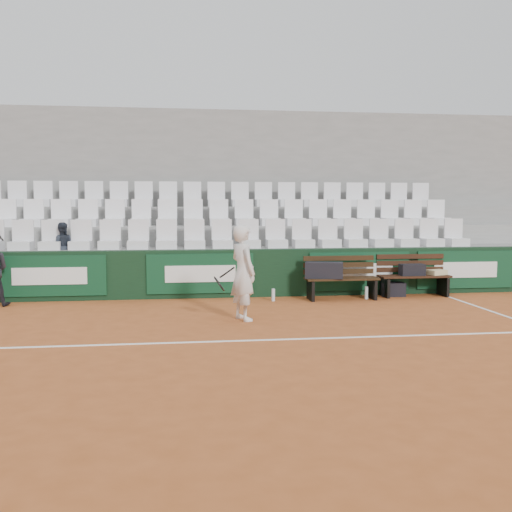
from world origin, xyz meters
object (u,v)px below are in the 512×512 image
Objects in this scene: sports_bag_right at (412,270)px; spectator_c at (61,225)px; sports_bag_ground at (393,289)px; tennis_player at (243,273)px; bench_left at (342,289)px; sports_bag_left at (324,270)px; water_bottle_far at (366,293)px; bench_right at (414,286)px; water_bottle_near at (273,295)px.

spectator_c is at bearing 172.48° from sports_bag_right.
tennis_player reaches higher than sports_bag_ground.
sports_bag_left reaches higher than bench_left.
sports_bag_left is at bearing 179.64° from water_bottle_far.
water_bottle_far is 0.26× the size of spectator_c.
bench_right is at bearing -8.65° from sports_bag_ground.
sports_bag_left is at bearing 0.23° from water_bottle_near.
bench_right reaches higher than water_bottle_near.
sports_bag_right reaches higher than water_bottle_near.
bench_right is 0.45m from sports_bag_ground.
water_bottle_near is 2.11m from tennis_player.
spectator_c reaches higher than sports_bag_right.
bench_right is 1.15m from water_bottle_far.
tennis_player is 4.68m from spectator_c.
tennis_player is (-2.76, -1.82, 0.67)m from water_bottle_far.
bench_right is 2.90× the size of sports_bag_right.
tennis_player is 1.57× the size of spectator_c.
bench_left is at bearing -173.01° from bench_right.
water_bottle_near is 0.96× the size of water_bottle_far.
bench_right is 7.57m from spectator_c.
sports_bag_right reaches higher than bench_right.
bench_right is 1.47× the size of spectator_c.
bench_left reaches higher than water_bottle_near.
sports_bag_ground is at bearing 171.35° from bench_right.
sports_bag_right is 0.51× the size of spectator_c.
tennis_player reaches higher than water_bottle_far.
sports_bag_right is 0.58m from sports_bag_ground.
sports_bag_ground is (1.20, 0.27, -0.08)m from bench_left.
water_bottle_far is (0.52, -0.03, -0.09)m from bench_left.
bench_right is at bearing 11.64° from water_bottle_far.
sports_bag_left reaches higher than water_bottle_far.
bench_left is 1.97× the size of sports_bag_left.
sports_bag_ground is at bearing 12.60° from bench_left.
sports_bag_left is 0.74× the size of spectator_c.
sports_bag_left is 1.02m from water_bottle_far.
bench_left is 1.66m from bench_right.
bench_left is 6.01m from spectator_c.
water_bottle_far reaches higher than water_bottle_near.
sports_bag_left reaches higher than water_bottle_near.
water_bottle_near is at bearing -176.05° from sports_bag_right.
sports_bag_left reaches higher than sports_bag_ground.
water_bottle_far is at bearing -168.36° from bench_right.
water_bottle_near is 0.16× the size of tennis_player.
sports_bag_left is at bearing 44.55° from tennis_player.
spectator_c is (-3.52, 3.00, 0.71)m from tennis_player.
tennis_player reaches higher than sports_bag_right.
tennis_player is at bearing -152.11° from bench_right.
bench_left reaches higher than sports_bag_ground.
spectator_c is at bearing 172.79° from sports_bag_ground.
bench_right is at bearing 6.36° from sports_bag_left.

